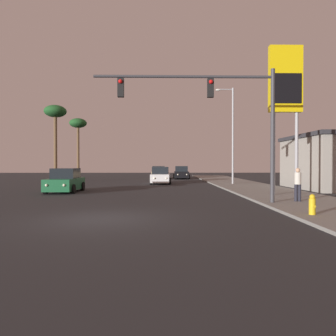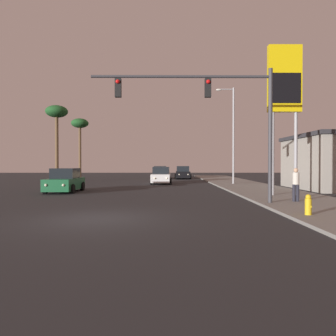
{
  "view_description": "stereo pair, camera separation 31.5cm",
  "coord_description": "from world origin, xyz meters",
  "views": [
    {
      "loc": [
        2.2,
        -11.89,
        2.02
      ],
      "look_at": [
        2.68,
        15.15,
        1.65
      ],
      "focal_mm": 35.0,
      "sensor_mm": 36.0,
      "label": 1
    },
    {
      "loc": [
        2.51,
        -11.89,
        2.02
      ],
      "look_at": [
        2.68,
        15.15,
        1.65
      ],
      "focal_mm": 35.0,
      "sensor_mm": 36.0,
      "label": 2
    }
  ],
  "objects": [
    {
      "name": "palm_tree_far",
      "position": [
        -9.54,
        34.0,
        7.22
      ],
      "size": [
        2.4,
        2.4,
        8.32
      ],
      "color": "brown",
      "rests_on": "ground"
    },
    {
      "name": "ground_plane",
      "position": [
        0.0,
        0.0,
        0.0
      ],
      "size": [
        120.0,
        120.0,
        0.0
      ],
      "primitive_type": "plane",
      "color": "#28282B"
    },
    {
      "name": "gas_station_sign",
      "position": [
        9.65,
        7.8,
        6.62
      ],
      "size": [
        2.0,
        0.42,
        9.0
      ],
      "color": "#99999E",
      "rests_on": "sidewalk_right"
    },
    {
      "name": "street_lamp",
      "position": [
        8.72,
        18.77,
        5.12
      ],
      "size": [
        1.74,
        0.24,
        9.0
      ],
      "color": "#99999E",
      "rests_on": "sidewalk_right"
    },
    {
      "name": "traffic_light_mast",
      "position": [
        4.98,
        3.95,
        4.8
      ],
      "size": [
        8.78,
        0.36,
        6.5
      ],
      "color": "#38383D",
      "rests_on": "sidewalk_right"
    },
    {
      "name": "car_white",
      "position": [
        2.03,
        20.88,
        0.76
      ],
      "size": [
        2.04,
        4.34,
        1.68
      ],
      "rotation": [
        0.0,
        0.0,
        3.1
      ],
      "color": "silver",
      "rests_on": "ground"
    },
    {
      "name": "sidewalk_right",
      "position": [
        9.5,
        10.0,
        0.06
      ],
      "size": [
        5.0,
        60.0,
        0.12
      ],
      "color": "gray",
      "rests_on": "ground"
    },
    {
      "name": "car_tan",
      "position": [
        1.73,
        31.74,
        0.76
      ],
      "size": [
        2.04,
        4.32,
        1.68
      ],
      "rotation": [
        0.0,
        0.0,
        3.13
      ],
      "color": "tan",
      "rests_on": "ground"
    },
    {
      "name": "car_black",
      "position": [
        4.74,
        31.21,
        0.76
      ],
      "size": [
        2.04,
        4.33,
        1.68
      ],
      "rotation": [
        0.0,
        0.0,
        3.12
      ],
      "color": "black",
      "rests_on": "ground"
    },
    {
      "name": "car_green",
      "position": [
        -4.63,
        11.23,
        0.76
      ],
      "size": [
        2.04,
        4.31,
        1.68
      ],
      "rotation": [
        0.0,
        0.0,
        3.14
      ],
      "color": "#195933",
      "rests_on": "ground"
    },
    {
      "name": "fire_hydrant",
      "position": [
        7.77,
        0.13,
        0.49
      ],
      "size": [
        0.24,
        0.34,
        0.76
      ],
      "color": "gold",
      "rests_on": "sidewalk_right"
    },
    {
      "name": "palm_tree_mid",
      "position": [
        -9.44,
        24.0,
        7.27
      ],
      "size": [
        2.4,
        2.4,
        8.38
      ],
      "color": "brown",
      "rests_on": "ground"
    },
    {
      "name": "pedestrian_on_sidewalk",
      "position": [
        9.01,
        4.4,
        1.03
      ],
      "size": [
        0.34,
        0.32,
        1.67
      ],
      "color": "#23232D",
      "rests_on": "sidewalk_right"
    }
  ]
}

